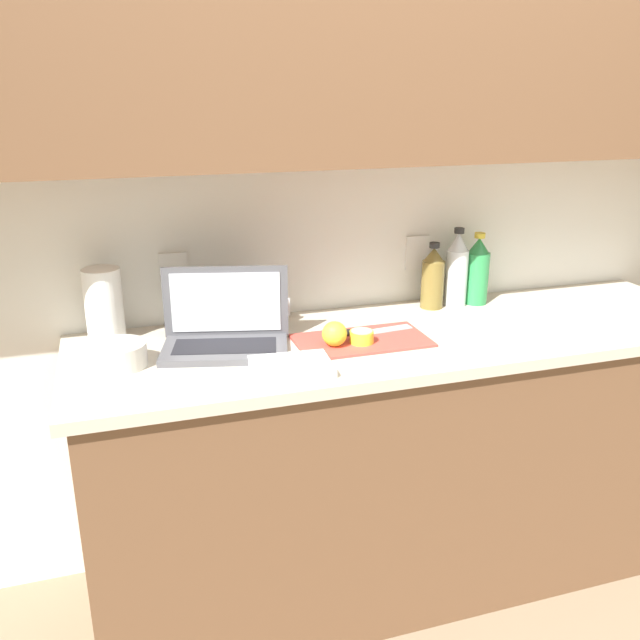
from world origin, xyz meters
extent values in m
plane|color=#847056|center=(0.00, 0.00, 0.00)|extent=(12.00, 12.00, 0.00)
cube|color=white|center=(0.00, 0.35, 1.30)|extent=(5.20, 0.06, 2.60)
cube|color=white|center=(-0.71, 0.31, 1.08)|extent=(0.09, 0.01, 0.12)
cube|color=white|center=(0.15, 0.31, 1.08)|extent=(0.09, 0.01, 0.12)
cube|color=brown|center=(0.00, 0.16, 1.77)|extent=(4.42, 0.32, 0.70)
cube|color=brown|center=(0.00, 0.00, 0.43)|extent=(2.08, 0.59, 0.87)
cube|color=beige|center=(0.00, 0.00, 0.88)|extent=(2.14, 0.63, 0.03)
cube|color=#9EA3A8|center=(0.80, 0.03, 0.82)|extent=(0.43, 0.41, 0.16)
cube|color=#515156|center=(-0.60, 0.01, 0.91)|extent=(0.41, 0.30, 0.02)
cube|color=black|center=(-0.60, 0.01, 0.92)|extent=(0.32, 0.20, 0.00)
cube|color=#515156|center=(-0.58, 0.11, 1.03)|extent=(0.37, 0.10, 0.22)
cube|color=white|center=(-0.58, 0.11, 1.03)|extent=(0.32, 0.08, 0.18)
cube|color=#D1473D|center=(-0.19, -0.03, 0.91)|extent=(0.41, 0.23, 0.01)
cube|color=silver|center=(-0.08, 0.03, 0.91)|extent=(0.17, 0.05, 0.00)
cylinder|color=black|center=(-0.22, 0.01, 0.92)|extent=(0.11, 0.03, 0.02)
cylinder|color=yellow|center=(-0.20, -0.05, 0.93)|extent=(0.07, 0.07, 0.04)
cylinder|color=#F4EAA3|center=(-0.20, -0.05, 0.95)|extent=(0.06, 0.06, 0.00)
sphere|color=yellow|center=(-0.29, -0.05, 0.95)|extent=(0.08, 0.08, 0.08)
cylinder|color=#2D934C|center=(0.34, 0.22, 0.99)|extent=(0.08, 0.08, 0.19)
cone|color=#2D934C|center=(0.34, 0.22, 1.11)|extent=(0.08, 0.08, 0.05)
cylinder|color=gold|center=(0.34, 0.22, 1.15)|extent=(0.04, 0.04, 0.02)
cylinder|color=silver|center=(0.26, 0.22, 1.00)|extent=(0.08, 0.08, 0.20)
cone|color=silver|center=(0.26, 0.22, 1.13)|extent=(0.07, 0.07, 0.06)
cylinder|color=black|center=(0.26, 0.22, 1.17)|extent=(0.03, 0.03, 0.02)
cylinder|color=olive|center=(0.17, 0.22, 0.99)|extent=(0.08, 0.08, 0.17)
cone|color=olive|center=(0.17, 0.22, 1.09)|extent=(0.07, 0.07, 0.05)
cylinder|color=black|center=(0.17, 0.22, 1.13)|extent=(0.04, 0.04, 0.02)
cylinder|color=silver|center=(-0.42, 0.21, 0.95)|extent=(0.09, 0.09, 0.10)
cube|color=silver|center=(-0.36, 0.21, 0.96)|extent=(0.02, 0.01, 0.06)
cylinder|color=beige|center=(-0.90, 0.00, 0.94)|extent=(0.16, 0.16, 0.07)
cylinder|color=white|center=(-0.93, 0.23, 1.02)|extent=(0.11, 0.11, 0.23)
cube|color=white|center=(-0.45, -0.18, 0.91)|extent=(0.23, 0.18, 0.02)
camera|label=1|loc=(-0.90, -1.84, 1.64)|focal=38.00mm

